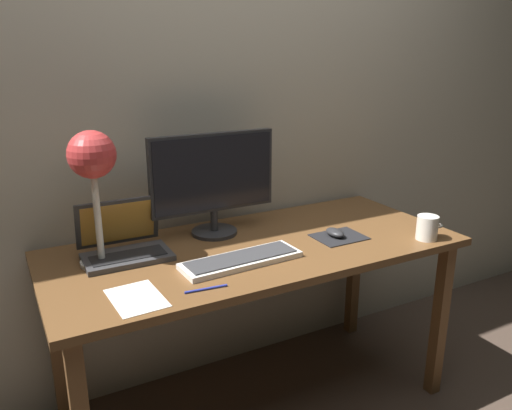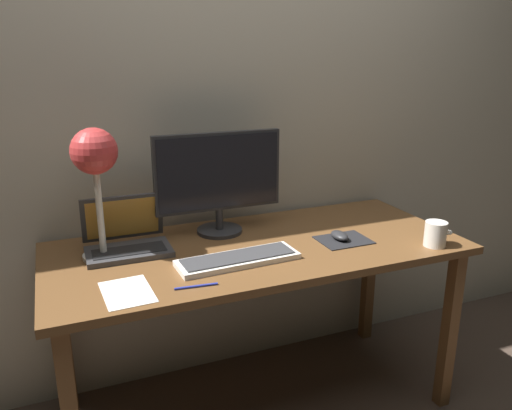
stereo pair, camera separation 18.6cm
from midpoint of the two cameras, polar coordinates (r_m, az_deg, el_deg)
name	(u,v)px [view 2 (the right image)]	position (r m, az deg, el deg)	size (l,w,h in m)	color
ground_plane	(258,404)	(2.35, 2.61, -21.54)	(4.80, 4.80, 0.00)	#47382D
back_wall	(222,90)	(2.21, -1.39, 12.75)	(4.80, 0.06, 2.60)	#B2A893
desk	(258,264)	(2.01, 2.86, -6.66)	(1.60, 0.70, 0.74)	brown
monitor	(218,177)	(2.04, -1.64, 3.09)	(0.52, 0.19, 0.42)	#28282B
keyboard_main	(238,259)	(1.81, 0.91, -6.15)	(0.45, 0.16, 0.03)	silver
laptop	(126,235)	(1.95, -11.80, -3.39)	(0.31, 0.23, 0.20)	#38383A
desk_lamp	(95,161)	(1.81, -14.88, 4.73)	(0.16, 0.16, 0.47)	beige
mousepad	(344,240)	(2.06, 12.39, -3.92)	(0.20, 0.16, 0.00)	black
mouse	(340,236)	(2.06, 11.96, -3.43)	(0.06, 0.10, 0.03)	#28282B
coffee_mug	(436,234)	(2.10, 21.99, -3.08)	(0.12, 0.08, 0.10)	white
paper_sheet_by_keyboard	(127,292)	(1.64, -11.11, -9.66)	(0.15, 0.21, 0.00)	white
pen	(196,286)	(1.64, -3.48, -9.18)	(0.01, 0.01, 0.14)	#2633A5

